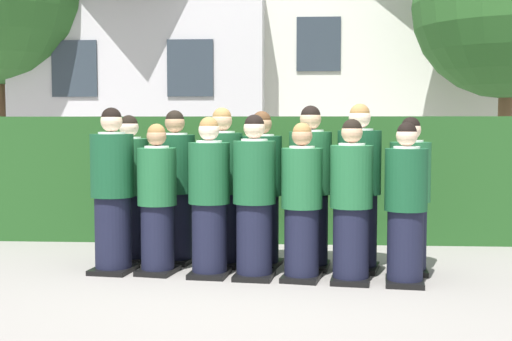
{
  "coord_description": "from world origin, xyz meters",
  "views": [
    {
      "loc": [
        0.42,
        -6.59,
        1.54
      ],
      "look_at": [
        0.0,
        0.27,
        1.05
      ],
      "focal_mm": 47.38,
      "sensor_mm": 36.0,
      "label": 1
    }
  ],
  "objects": [
    {
      "name": "student_rear_row_6",
      "position": [
        1.57,
        0.33,
        0.76
      ],
      "size": [
        0.42,
        0.49,
        1.6
      ],
      "color": "black",
      "rests_on": "ground"
    },
    {
      "name": "oak_tree_right",
      "position": [
        4.08,
        5.58,
        3.6
      ],
      "size": [
        3.3,
        3.3,
        5.26
      ],
      "color": "brown",
      "rests_on": "ground"
    },
    {
      "name": "student_rear_row_0",
      "position": [
        -1.43,
        0.73,
        0.77
      ],
      "size": [
        0.46,
        0.55,
        1.62
      ],
      "color": "black",
      "rests_on": "ground"
    },
    {
      "name": "student_front_row_4",
      "position": [
        0.47,
        -0.05,
        0.73
      ],
      "size": [
        0.43,
        0.5,
        1.54
      ],
      "color": "black",
      "rests_on": "ground"
    },
    {
      "name": "student_rear_row_1",
      "position": [
        -0.91,
        0.7,
        0.8
      ],
      "size": [
        0.47,
        0.54,
        1.67
      ],
      "color": "black",
      "rests_on": "ground"
    },
    {
      "name": "student_rear_row_5",
      "position": [
        1.06,
        0.43,
        0.83
      ],
      "size": [
        0.49,
        0.58,
        1.73
      ],
      "color": "black",
      "rests_on": "ground"
    },
    {
      "name": "student_front_row_0",
      "position": [
        -1.47,
        0.19,
        0.81
      ],
      "size": [
        0.45,
        0.53,
        1.69
      ],
      "color": "black",
      "rests_on": "ground"
    },
    {
      "name": "school_building_annex",
      "position": [
        -2.8,
        8.43,
        2.93
      ],
      "size": [
        5.39,
        4.09,
        5.71
      ],
      "color": "silver",
      "rests_on": "ground"
    },
    {
      "name": "student_front_row_3",
      "position": [
        0.0,
        -0.0,
        0.77
      ],
      "size": [
        0.42,
        0.53,
        1.62
      ],
      "color": "black",
      "rests_on": "ground"
    },
    {
      "name": "student_rear_row_4",
      "position": [
        0.56,
        0.49,
        0.82
      ],
      "size": [
        0.46,
        0.56,
        1.72
      ],
      "color": "black",
      "rests_on": "ground"
    },
    {
      "name": "student_rear_row_3",
      "position": [
        0.04,
        0.57,
        0.79
      ],
      "size": [
        0.48,
        0.55,
        1.66
      ],
      "color": "black",
      "rests_on": "ground"
    },
    {
      "name": "hedge",
      "position": [
        0.0,
        2.22,
        0.81
      ],
      "size": [
        8.22,
        0.7,
        1.62
      ],
      "color": "#214C1E",
      "rests_on": "ground"
    },
    {
      "name": "ground_plane",
      "position": [
        0.0,
        0.0,
        0.0
      ],
      "size": [
        60.0,
        60.0,
        0.0
      ],
      "primitive_type": "plane",
      "color": "gray"
    },
    {
      "name": "school_building_main",
      "position": [
        2.48,
        9.15,
        3.72
      ],
      "size": [
        7.68,
        3.67,
        7.24
      ],
      "color": "silver",
      "rests_on": "ground"
    },
    {
      "name": "student_front_row_6",
      "position": [
        1.45,
        -0.18,
        0.73
      ],
      "size": [
        0.41,
        0.51,
        1.54
      ],
      "color": "black",
      "rests_on": "ground"
    },
    {
      "name": "student_front_row_1",
      "position": [
        -1.0,
        0.15,
        0.73
      ],
      "size": [
        0.43,
        0.52,
        1.53
      ],
      "color": "black",
      "rests_on": "ground"
    },
    {
      "name": "student_rear_row_2",
      "position": [
        -0.38,
        0.58,
        0.81
      ],
      "size": [
        0.45,
        0.56,
        1.7
      ],
      "color": "black",
      "rests_on": "ground"
    },
    {
      "name": "student_front_row_5",
      "position": [
        0.94,
        -0.12,
        0.75
      ],
      "size": [
        0.42,
        0.52,
        1.57
      ],
      "color": "black",
      "rests_on": "ground"
    },
    {
      "name": "student_front_row_2",
      "position": [
        -0.46,
        0.06,
        0.76
      ],
      "size": [
        0.42,
        0.49,
        1.6
      ],
      "color": "black",
      "rests_on": "ground"
    }
  ]
}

